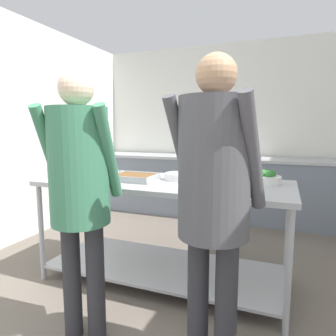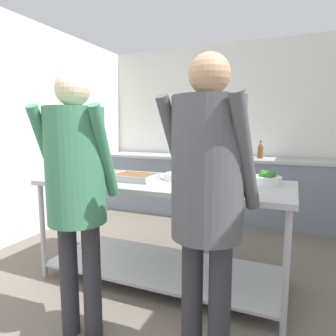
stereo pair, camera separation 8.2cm
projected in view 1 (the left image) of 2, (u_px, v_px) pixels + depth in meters
wall_rear at (223, 130)px, 4.79m from camera, size 4.10×0.06×2.65m
wall_left at (27, 130)px, 3.66m from camera, size 0.06×4.14×2.65m
back_counter at (217, 187)px, 4.57m from camera, size 3.94×0.65×0.92m
serving_counter at (164, 214)px, 2.62m from camera, size 2.14×0.87×0.90m
serving_tray_roast at (88, 175)px, 2.73m from camera, size 0.49×0.34×0.05m
serving_tray_vegetables at (135, 178)px, 2.60m from camera, size 0.37×0.30×0.05m
plate_stack at (180, 176)px, 2.64m from camera, size 0.27×0.27×0.06m
sauce_pan at (217, 182)px, 2.32m from camera, size 0.40×0.26×0.06m
broccoli_bowl at (266, 178)px, 2.45m from camera, size 0.24×0.24×0.12m
guest_serving_left at (214, 185)px, 1.55m from camera, size 0.53×0.42×1.73m
guest_serving_right at (80, 179)px, 1.83m from camera, size 0.51×0.40×1.69m
water_bottle at (256, 150)px, 4.31m from camera, size 0.08×0.08×0.25m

